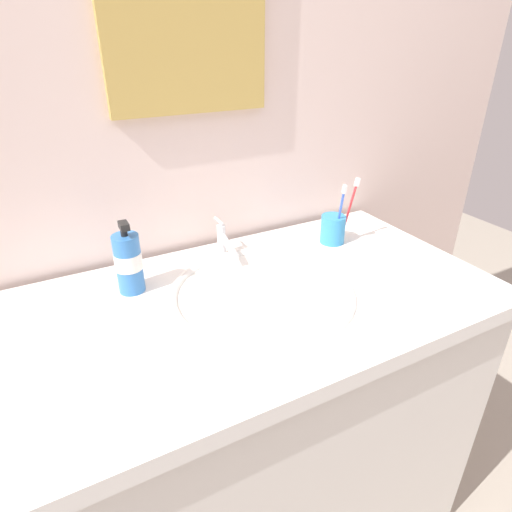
# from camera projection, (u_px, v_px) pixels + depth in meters

# --- Properties ---
(tiled_wall_back) EXTENTS (2.42, 0.04, 2.40)m
(tiled_wall_back) POSITION_uv_depth(u_px,v_px,m) (191.00, 145.00, 1.20)
(tiled_wall_back) COLOR beige
(tiled_wall_back) RESTS_ON ground
(vanity_counter) EXTENTS (1.22, 0.65, 0.91)m
(vanity_counter) POSITION_uv_depth(u_px,v_px,m) (253.00, 428.00, 1.26)
(vanity_counter) COLOR silver
(vanity_counter) RESTS_ON ground
(sink_basin) EXTENTS (0.46, 0.46, 0.09)m
(sink_basin) POSITION_uv_depth(u_px,v_px,m) (262.00, 303.00, 1.08)
(sink_basin) COLOR white
(sink_basin) RESTS_ON vanity_counter
(faucet) EXTENTS (0.02, 0.14, 0.10)m
(faucet) POSITION_uv_depth(u_px,v_px,m) (224.00, 241.00, 1.22)
(faucet) COLOR silver
(faucet) RESTS_ON sink_basin
(toothbrush_cup) EXTENTS (0.07, 0.07, 0.09)m
(toothbrush_cup) POSITION_uv_depth(u_px,v_px,m) (333.00, 229.00, 1.31)
(toothbrush_cup) COLOR #338CCC
(toothbrush_cup) RESTS_ON vanity_counter
(toothbrush_blue) EXTENTS (0.01, 0.04, 0.19)m
(toothbrush_blue) POSITION_uv_depth(u_px,v_px,m) (340.00, 211.00, 1.26)
(toothbrush_blue) COLOR blue
(toothbrush_blue) RESTS_ON toothbrush_cup
(toothbrush_red) EXTENTS (0.05, 0.02, 0.20)m
(toothbrush_red) POSITION_uv_depth(u_px,v_px,m) (350.00, 206.00, 1.28)
(toothbrush_red) COLOR red
(toothbrush_red) RESTS_ON toothbrush_cup
(soap_dispenser) EXTENTS (0.07, 0.07, 0.19)m
(soap_dispenser) POSITION_uv_depth(u_px,v_px,m) (129.00, 262.00, 1.05)
(soap_dispenser) COLOR #3372BF
(soap_dispenser) RESTS_ON vanity_counter
(wall_mirror) EXTENTS (0.42, 0.02, 0.45)m
(wall_mirror) POSITION_uv_depth(u_px,v_px,m) (186.00, 15.00, 1.03)
(wall_mirror) COLOR tan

